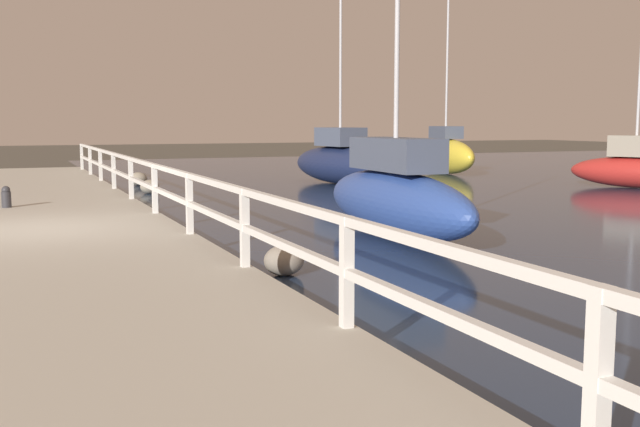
{
  "coord_description": "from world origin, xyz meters",
  "views": [
    {
      "loc": [
        -0.37,
        -13.05,
        2.08
      ],
      "look_at": [
        3.84,
        -3.05,
        0.76
      ],
      "focal_mm": 42.0,
      "sensor_mm": 36.0,
      "label": 1
    }
  ],
  "objects_px": {
    "mooring_bollard": "(6,197)",
    "sailboat_navy": "(340,162)",
    "sailboat_red": "(635,168)",
    "sailboat_yellow": "(445,154)",
    "sailboat_blue": "(395,196)"
  },
  "relations": [
    {
      "from": "sailboat_navy",
      "to": "sailboat_red",
      "type": "xyz_separation_m",
      "value": [
        8.05,
        -5.07,
        -0.1
      ]
    },
    {
      "from": "mooring_bollard",
      "to": "sailboat_navy",
      "type": "bearing_deg",
      "value": 31.5
    },
    {
      "from": "mooring_bollard",
      "to": "sailboat_blue",
      "type": "bearing_deg",
      "value": -35.67
    },
    {
      "from": "mooring_bollard",
      "to": "sailboat_blue",
      "type": "distance_m",
      "value": 8.08
    },
    {
      "from": "mooring_bollard",
      "to": "sailboat_red",
      "type": "height_order",
      "value": "sailboat_red"
    },
    {
      "from": "sailboat_blue",
      "to": "sailboat_yellow",
      "type": "height_order",
      "value": "sailboat_yellow"
    },
    {
      "from": "sailboat_blue",
      "to": "sailboat_navy",
      "type": "bearing_deg",
      "value": 72.32
    },
    {
      "from": "sailboat_yellow",
      "to": "sailboat_red",
      "type": "bearing_deg",
      "value": -67.36
    },
    {
      "from": "sailboat_blue",
      "to": "sailboat_yellow",
      "type": "distance_m",
      "value": 17.48
    },
    {
      "from": "sailboat_navy",
      "to": "sailboat_red",
      "type": "distance_m",
      "value": 9.51
    },
    {
      "from": "sailboat_blue",
      "to": "sailboat_red",
      "type": "relative_size",
      "value": 1.08
    },
    {
      "from": "sailboat_blue",
      "to": "sailboat_yellow",
      "type": "relative_size",
      "value": 0.88
    },
    {
      "from": "sailboat_red",
      "to": "sailboat_yellow",
      "type": "height_order",
      "value": "sailboat_yellow"
    },
    {
      "from": "sailboat_navy",
      "to": "sailboat_yellow",
      "type": "relative_size",
      "value": 0.85
    },
    {
      "from": "sailboat_red",
      "to": "sailboat_blue",
      "type": "bearing_deg",
      "value": -177.79
    }
  ]
}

